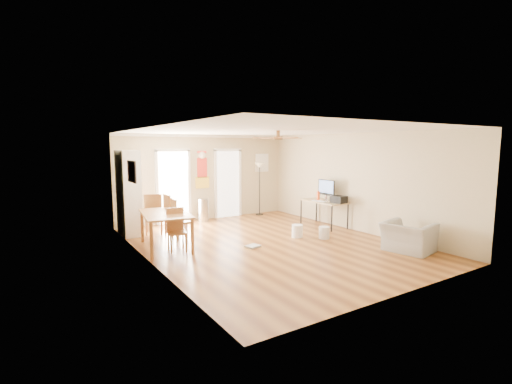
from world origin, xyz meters
TOP-DOWN VIEW (x-y plane):
  - floor at (0.00, 0.00)m, footprint 7.00×7.00m
  - ceiling at (0.00, 0.00)m, footprint 5.50×7.00m
  - wall_back at (0.00, 3.50)m, footprint 5.50×0.04m
  - wall_front at (0.00, -3.50)m, footprint 5.50×0.04m
  - wall_left at (-2.75, 0.00)m, footprint 0.04×7.00m
  - wall_right at (2.75, 0.00)m, footprint 0.04×7.00m
  - crown_molding at (0.00, 0.00)m, footprint 5.50×7.00m
  - kitchen_doorway at (-1.05, 3.48)m, footprint 0.90×0.10m
  - bathroom_doorway at (0.75, 3.48)m, footprint 0.80×0.10m
  - wall_decal at (-0.13, 3.48)m, footprint 0.46×0.03m
  - ac_grille at (2.05, 3.47)m, footprint 0.50×0.04m
  - framed_poster at (-2.73, 1.40)m, footprint 0.04×0.66m
  - ceiling_fan at (0.00, -0.30)m, footprint 1.24×1.24m
  - bookshelf at (-2.51, 2.70)m, footprint 0.45×0.98m
  - dining_table at (-2.15, 0.94)m, footprint 1.17×1.71m
  - dining_chair_right_a at (-1.60, 1.87)m, footprint 0.44×0.44m
  - dining_chair_right_b at (-1.60, 1.41)m, footprint 0.45×0.45m
  - dining_chair_near at (-2.03, 0.56)m, footprint 0.43×0.43m
  - dining_chair_far at (-1.96, 2.43)m, footprint 0.55×0.55m
  - trash_can at (-0.23, 3.20)m, footprint 0.33×0.33m
  - torchiere_lamp at (1.78, 3.20)m, footprint 0.39×0.39m
  - computer_desk at (2.36, 0.76)m, footprint 0.68×1.35m
  - imac at (2.47, 0.78)m, footprint 0.09×0.63m
  - keyboard at (2.20, 0.77)m, footprint 0.22×0.45m
  - printer at (2.45, 0.27)m, footprint 0.36×0.40m
  - orange_bottle at (2.30, 0.93)m, footprint 0.09×0.09m
  - wastebasket_a at (0.93, 0.15)m, footprint 0.35×0.35m
  - wastebasket_b at (1.40, -0.31)m, footprint 0.33×0.33m
  - floor_cloth at (-0.49, -0.04)m, footprint 0.36×0.31m
  - armchair at (2.15, -2.11)m, footprint 1.02×1.12m

SIDE VIEW (x-z plane):
  - floor at x=0.00m, z-range 0.00..0.00m
  - floor_cloth at x=-0.49m, z-range 0.00..0.04m
  - wastebasket_b at x=1.40m, z-range 0.00..0.30m
  - wastebasket_a at x=0.93m, z-range 0.00..0.31m
  - armchair at x=2.15m, z-range 0.00..0.63m
  - trash_can at x=-0.23m, z-range 0.00..0.69m
  - computer_desk at x=2.36m, z-range 0.00..0.72m
  - dining_table at x=-2.15m, z-range 0.00..0.79m
  - dining_chair_near at x=-2.03m, z-range 0.00..0.92m
  - dining_chair_right_b at x=-1.60m, z-range 0.00..1.01m
  - dining_chair_far at x=-1.96m, z-range 0.00..1.05m
  - dining_chair_right_a at x=-1.60m, z-range 0.00..1.07m
  - keyboard at x=2.20m, z-range 0.72..0.74m
  - printer at x=2.45m, z-range 0.72..0.92m
  - orange_bottle at x=2.30m, z-range 0.72..0.98m
  - torchiere_lamp at x=1.78m, z-range 0.00..1.72m
  - imac at x=2.47m, z-range 0.72..1.31m
  - kitchen_doorway at x=-1.05m, z-range 0.00..2.10m
  - bathroom_doorway at x=0.75m, z-range 0.00..2.10m
  - bookshelf at x=-2.51m, z-range 0.00..2.16m
  - wall_back at x=0.00m, z-range 0.00..2.60m
  - wall_front at x=0.00m, z-range 0.00..2.60m
  - wall_left at x=-2.75m, z-range 0.00..2.60m
  - wall_right at x=2.75m, z-range 0.00..2.60m
  - wall_decal at x=-0.13m, z-range 1.00..2.10m
  - ac_grille at x=2.05m, z-range 1.40..2.00m
  - framed_poster at x=-2.73m, z-range 1.46..1.94m
  - ceiling_fan at x=0.00m, z-range 2.33..2.53m
  - crown_molding at x=0.00m, z-range 2.52..2.60m
  - ceiling at x=0.00m, z-range 2.60..2.60m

